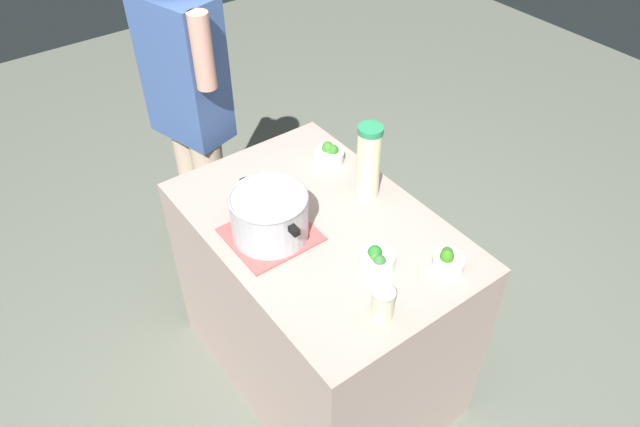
{
  "coord_description": "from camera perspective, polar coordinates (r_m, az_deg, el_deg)",
  "views": [
    {
      "loc": [
        -1.27,
        0.94,
        2.35
      ],
      "look_at": [
        0.0,
        0.0,
        0.95
      ],
      "focal_mm": 33.1,
      "sensor_mm": 36.0,
      "label": 1
    }
  ],
  "objects": [
    {
      "name": "broccoli_bowl_back",
      "position": [
        1.98,
        5.53,
        -4.38
      ],
      "size": [
        0.12,
        0.12,
        0.07
      ],
      "color": "silver",
      "rests_on": "counter_slab"
    },
    {
      "name": "mason_jar",
      "position": [
        1.82,
        6.09,
        -8.68
      ],
      "size": [
        0.07,
        0.07,
        0.11
      ],
      "color": "beige",
      "rests_on": "counter_slab"
    },
    {
      "name": "broccoli_bowl_center",
      "position": [
        2.02,
        12.28,
        -4.45
      ],
      "size": [
        0.11,
        0.11,
        0.08
      ],
      "color": "silver",
      "rests_on": "counter_slab"
    },
    {
      "name": "dish_cloth",
      "position": [
        2.11,
        -4.78,
        -2.02
      ],
      "size": [
        0.28,
        0.3,
        0.01
      ],
      "primitive_type": "cube",
      "color": "#BD514F",
      "rests_on": "counter_slab"
    },
    {
      "name": "ground_plane",
      "position": [
        2.83,
        0.0,
        -14.49
      ],
      "size": [
        8.0,
        8.0,
        0.0
      ],
      "primitive_type": "plane",
      "color": "#64685B"
    },
    {
      "name": "lemonade_pitcher",
      "position": [
        2.18,
        4.71,
        4.99
      ],
      "size": [
        0.09,
        0.09,
        0.31
      ],
      "color": "beige",
      "rests_on": "counter_slab"
    },
    {
      "name": "person_cook",
      "position": [
        2.68,
        -12.27,
        8.86
      ],
      "size": [
        0.5,
        0.29,
        1.69
      ],
      "color": "tan",
      "rests_on": "ground_plane"
    },
    {
      "name": "broccoli_bowl_front",
      "position": [
        2.43,
        0.9,
        5.74
      ],
      "size": [
        0.12,
        0.12,
        0.08
      ],
      "color": "silver",
      "rests_on": "counter_slab"
    },
    {
      "name": "cooking_pot",
      "position": [
        2.04,
        -4.92,
        -0.11
      ],
      "size": [
        0.35,
        0.28,
        0.17
      ],
      "color": "#B7B7BC",
      "rests_on": "dish_cloth"
    },
    {
      "name": "counter_slab",
      "position": [
        2.47,
        0.0,
        -8.68
      ],
      "size": [
        1.13,
        0.76,
        0.9
      ],
      "primitive_type": "cube",
      "color": "#A48D82",
      "rests_on": "ground_plane"
    }
  ]
}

